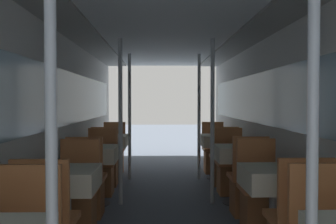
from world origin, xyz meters
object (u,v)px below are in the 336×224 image
Objects in this scene: support_pole_right_2 at (212,122)px; chair_left_far_2 at (101,174)px; chair_right_near_3 at (224,166)px; support_pole_left_3 at (130,117)px; chair_left_far_1 at (77,204)px; support_pole_right_3 at (199,116)px; chair_left_far_3 at (114,157)px; chair_right_far_1 at (260,203)px; dining_table_left_2 at (95,157)px; chair_left_near_3 at (106,167)px; chair_left_near_2 at (87,191)px; dining_table_right_1 at (276,183)px; dining_table_left_3 at (110,144)px; support_pole_left_2 at (120,122)px; dining_table_right_3 at (218,143)px; support_pole_right_0 at (312,160)px; dining_table_right_2 at (238,157)px; chair_right_near_2 at (247,190)px; support_pole_left_0 at (51,161)px; chair_right_far_2 at (230,173)px; dining_table_left_1 at (64,185)px.

chair_left_far_2 is at bearing 161.37° from support_pole_right_2.
support_pole_left_3 is at bearing 161.37° from chair_right_near_3.
support_pole_right_3 reaches higher than chair_left_far_1.
chair_left_far_3 is 1.00× the size of chair_right_far_1.
support_pole_right_3 reaches higher than dining_table_left_2.
chair_right_far_1 is at bearing -48.52° from chair_left_near_3.
support_pole_right_2 is at bearing -72.33° from chair_right_far_1.
chair_left_near_2 is at bearing 90.00° from chair_left_far_3.
support_pole_right_3 reaches higher than dining_table_right_1.
chair_right_far_1 is 2.12m from chair_right_near_3.
dining_table_left_2 is 1.58m from dining_table_left_3.
chair_left_near_3 is (-0.34, 1.06, -0.78)m from support_pole_left_2.
support_pole_left_3 reaches higher than chair_left_near_2.
chair_left_far_2 is 1.25× the size of dining_table_right_1.
support_pole_right_0 is at bearing -94.08° from dining_table_right_3.
dining_table_left_2 and dining_table_right_2 have the same top height.
support_pole_left_2 is 1.98m from support_pole_right_3.
support_pole_right_2 is (1.20, -1.58, 0.00)m from support_pole_left_3.
support_pole_left_3 is 3.15m from chair_right_far_1.
chair_right_near_2 reaches higher than dining_table_right_2.
support_pole_right_3 is (-0.34, 1.58, 0.47)m from dining_table_right_2.
chair_left_far_1 reaches higher than dining_table_left_3.
support_pole_right_3 is at bearing 123.10° from chair_right_near_3.
chair_right_near_3 is 0.99m from support_pole_right_3.
support_pole_left_0 is 2.85× the size of dining_table_right_3.
chair_right_far_2 is (1.54, -1.06, -0.78)m from support_pole_left_3.
chair_right_far_2 is at bearing -72.33° from support_pole_right_3.
dining_table_right_1 is at bearing -90.00° from chair_right_near_3.
chair_left_far_3 reaches higher than dining_table_right_3.
support_pole_right_3 reaches higher than dining_table_left_3.
chair_left_far_2 is at bearing 90.00° from chair_left_far_3.
dining_table_left_1 is 0.35× the size of support_pole_left_3.
support_pole_right_3 is (1.54, 2.64, 0.78)m from chair_left_far_1.
dining_table_right_3 is at bearing 90.00° from chair_right_near_2.
dining_table_left_2 is at bearing 180.00° from dining_table_right_2.
support_pole_left_3 is (0.00, 1.58, 0.00)m from support_pole_left_2.
dining_table_right_2 is at bearing 90.00° from chair_right_near_2.
dining_table_left_1 is 1.00× the size of dining_table_right_2.
support_pole_left_2 is 1.00× the size of support_pole_right_3.
support_pole_left_2 is at bearing -107.67° from chair_left_far_1.
support_pole_left_0 is 2.28× the size of chair_right_near_3.
dining_table_right_2 is 0.35× the size of support_pole_right_3.
chair_left_far_1 is 2.71m from support_pole_right_0.
chair_left_far_2 is 0.44× the size of support_pole_left_3.
chair_left_near_3 is 1.25× the size of dining_table_right_2.
dining_table_left_2 is 2.45m from dining_table_right_1.
dining_table_right_1 is 3.15m from dining_table_right_3.
chair_left_far_3 is (0.00, 2.61, 0.00)m from chair_left_near_2.
support_pole_left_2 is 2.85× the size of dining_table_right_1.
chair_left_far_3 reaches higher than dining_table_left_1.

